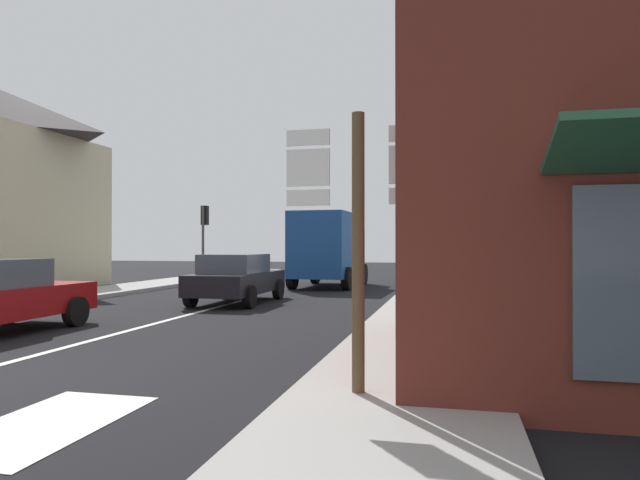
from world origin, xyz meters
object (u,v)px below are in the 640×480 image
(delivery_truck, at_px, (328,247))
(route_sign_post, at_px, (358,230))
(sedan_far, at_px, (237,278))
(traffic_light_far_right, at_px, (415,223))
(traffic_light_far_left, at_px, (204,226))

(delivery_truck, height_order, route_sign_post, route_sign_post)
(sedan_far, xyz_separation_m, route_sign_post, (5.29, -9.77, 1.15))
(sedan_far, relative_size, route_sign_post, 1.32)
(route_sign_post, relative_size, traffic_light_far_right, 0.90)
(delivery_truck, height_order, traffic_light_far_left, traffic_light_far_left)
(traffic_light_far_left, bearing_deg, route_sign_post, -60.71)
(route_sign_post, xyz_separation_m, traffic_light_far_left, (-10.30, 18.37, 0.75))
(sedan_far, distance_m, traffic_light_far_right, 9.20)
(route_sign_post, bearing_deg, traffic_light_far_left, 119.29)
(sedan_far, xyz_separation_m, traffic_light_far_right, (4.81, 7.61, 1.89))
(traffic_light_far_right, distance_m, traffic_light_far_left, 9.88)
(sedan_far, bearing_deg, traffic_light_far_left, 120.26)
(sedan_far, bearing_deg, traffic_light_far_right, 57.70)
(route_sign_post, xyz_separation_m, traffic_light_far_right, (-0.48, 17.38, 0.74))
(traffic_light_far_right, height_order, traffic_light_far_left, traffic_light_far_left)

